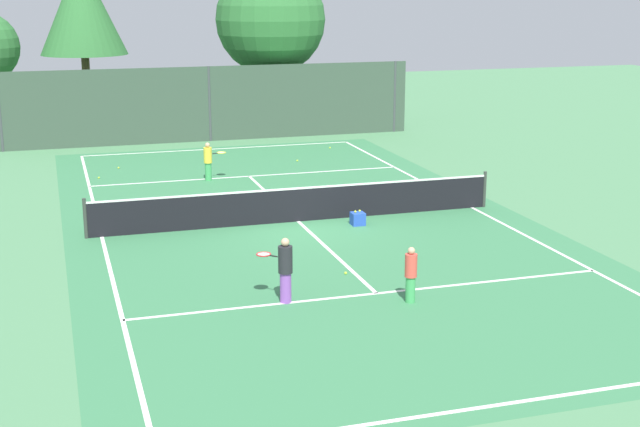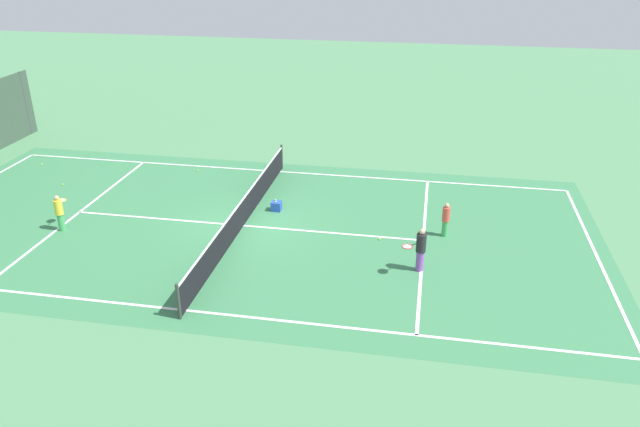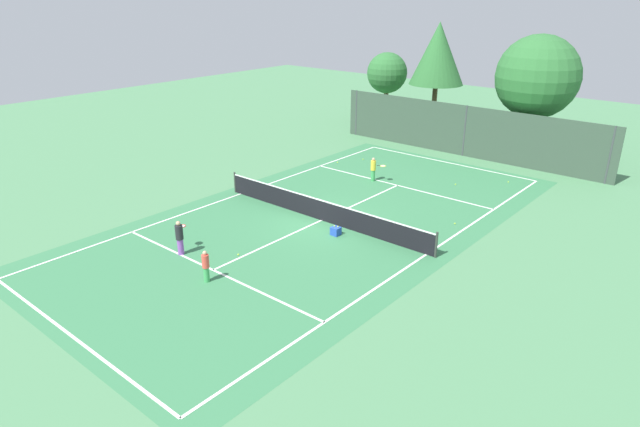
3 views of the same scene
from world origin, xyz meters
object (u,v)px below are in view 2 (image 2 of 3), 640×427
object	(u,v)px
tennis_ball_3	(63,184)
player_0	(60,212)
player_1	(420,249)
player_2	(446,219)
tennis_ball_2	(198,170)
tennis_ball_1	(42,164)
ball_crate	(276,206)
tennis_ball_4	(380,239)

from	to	relation	value
tennis_ball_3	player_0	bearing A→B (deg)	-148.75
player_1	player_2	world-z (taller)	player_1
player_1	tennis_ball_2	size ratio (longest dim) A/B	21.78
tennis_ball_1	player_0	bearing A→B (deg)	-142.00
ball_crate	player_0	bearing A→B (deg)	112.93
tennis_ball_4	tennis_ball_1	bearing A→B (deg)	73.63
ball_crate	tennis_ball_1	world-z (taller)	ball_crate
tennis_ball_2	tennis_ball_1	bearing A→B (deg)	94.11
ball_crate	tennis_ball_2	size ratio (longest dim) A/B	6.45
player_1	tennis_ball_4	distance (m)	2.42
tennis_ball_1	tennis_ball_4	size ratio (longest dim) A/B	1.00
player_1	tennis_ball_2	world-z (taller)	player_1
player_0	tennis_ball_1	bearing A→B (deg)	38.00
player_0	tennis_ball_3	size ratio (longest dim) A/B	20.09
player_2	tennis_ball_2	bearing A→B (deg)	67.56
player_0	ball_crate	bearing A→B (deg)	-67.07
player_0	ball_crate	xyz separation A→B (m)	(2.98, -7.05, -0.51)
tennis_ball_4	player_0	bearing A→B (deg)	96.39
player_1	player_2	xyz separation A→B (m)	(2.57, -0.78, -0.11)
player_1	tennis_ball_2	distance (m)	12.11
player_1	tennis_ball_1	bearing A→B (deg)	69.31
player_0	tennis_ball_2	bearing A→B (deg)	-22.52
tennis_ball_4	tennis_ball_2	bearing A→B (deg)	58.83
player_2	tennis_ball_3	xyz separation A→B (m)	(1.85, 15.62, -0.60)
player_2	tennis_ball_1	xyz separation A→B (m)	(3.88, 17.87, -0.60)
player_1	player_0	bearing A→B (deg)	87.26
ball_crate	tennis_ball_1	xyz separation A→B (m)	(2.87, 11.62, -0.15)
tennis_ball_3	tennis_ball_2	bearing A→B (deg)	-62.81
tennis_ball_2	tennis_ball_3	xyz separation A→B (m)	(-2.55, 4.96, 0.00)
tennis_ball_1	tennis_ball_2	distance (m)	7.24
player_2	tennis_ball_2	distance (m)	11.54
player_1	player_2	size ratio (longest dim) A/B	1.17
player_1	tennis_ball_4	bearing A→B (deg)	37.12
player_0	player_1	xyz separation A→B (m)	(-0.60, -12.52, 0.06)
player_0	tennis_ball_4	world-z (taller)	player_0
ball_crate	tennis_ball_2	bearing A→B (deg)	52.37
player_1	tennis_ball_1	size ratio (longest dim) A/B	21.78
player_1	player_2	bearing A→B (deg)	-16.86
ball_crate	tennis_ball_1	size ratio (longest dim) A/B	6.45
player_0	tennis_ball_1	size ratio (longest dim) A/B	20.09
player_0	tennis_ball_2	world-z (taller)	player_0
player_1	tennis_ball_3	distance (m)	15.50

